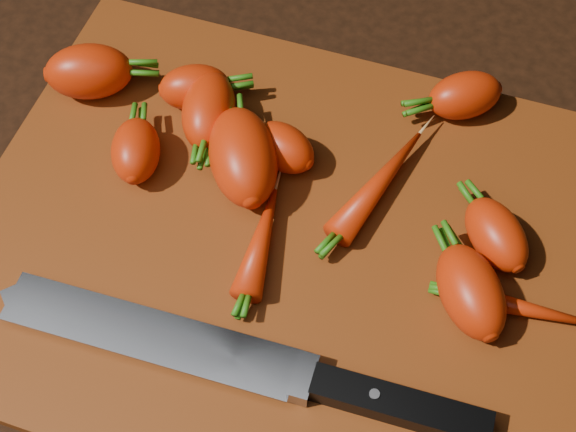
% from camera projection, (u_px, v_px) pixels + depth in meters
% --- Properties ---
extents(ground, '(2.00, 2.00, 0.01)m').
position_uv_depth(ground, '(284.00, 249.00, 0.64)').
color(ground, black).
extents(cutting_board, '(0.50, 0.40, 0.01)m').
position_uv_depth(cutting_board, '(284.00, 242.00, 0.63)').
color(cutting_board, '#642A0B').
rests_on(cutting_board, ground).
extents(carrot_0, '(0.09, 0.07, 0.05)m').
position_uv_depth(carrot_0, '(89.00, 72.00, 0.69)').
color(carrot_0, red).
rests_on(carrot_0, cutting_board).
extents(carrot_1, '(0.07, 0.05, 0.04)m').
position_uv_depth(carrot_1, '(283.00, 147.00, 0.65)').
color(carrot_1, red).
rests_on(carrot_1, cutting_board).
extents(carrot_2, '(0.06, 0.09, 0.04)m').
position_uv_depth(carrot_2, '(209.00, 111.00, 0.67)').
color(carrot_2, red).
rests_on(carrot_2, cutting_board).
extents(carrot_3, '(0.09, 0.11, 0.05)m').
position_uv_depth(carrot_3, '(243.00, 157.00, 0.64)').
color(carrot_3, red).
rests_on(carrot_3, cutting_board).
extents(carrot_4, '(0.08, 0.07, 0.04)m').
position_uv_depth(carrot_4, '(465.00, 95.00, 0.68)').
color(carrot_4, red).
rests_on(carrot_4, cutting_board).
extents(carrot_5, '(0.07, 0.06, 0.04)m').
position_uv_depth(carrot_5, '(195.00, 87.00, 0.68)').
color(carrot_5, red).
rests_on(carrot_5, cutting_board).
extents(carrot_6, '(0.07, 0.08, 0.04)m').
position_uv_depth(carrot_6, '(496.00, 235.00, 0.61)').
color(carrot_6, red).
rests_on(carrot_6, cutting_board).
extents(carrot_7, '(0.06, 0.12, 0.03)m').
position_uv_depth(carrot_7, '(379.00, 183.00, 0.64)').
color(carrot_7, red).
rests_on(carrot_7, cutting_board).
extents(carrot_8, '(0.11, 0.03, 0.02)m').
position_uv_depth(carrot_8, '(526.00, 309.00, 0.59)').
color(carrot_8, red).
rests_on(carrot_8, cutting_board).
extents(carrot_9, '(0.03, 0.10, 0.02)m').
position_uv_depth(carrot_9, '(261.00, 241.00, 0.61)').
color(carrot_9, red).
rests_on(carrot_9, cutting_board).
extents(carrot_10, '(0.06, 0.07, 0.04)m').
position_uv_depth(carrot_10, '(136.00, 151.00, 0.65)').
color(carrot_10, red).
rests_on(carrot_10, cutting_board).
extents(carrot_11, '(0.08, 0.09, 0.04)m').
position_uv_depth(carrot_11, '(471.00, 292.00, 0.58)').
color(carrot_11, red).
rests_on(carrot_11, cutting_board).
extents(knife, '(0.36, 0.05, 0.02)m').
position_uv_depth(knife, '(177.00, 342.00, 0.57)').
color(knife, gray).
rests_on(knife, cutting_board).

